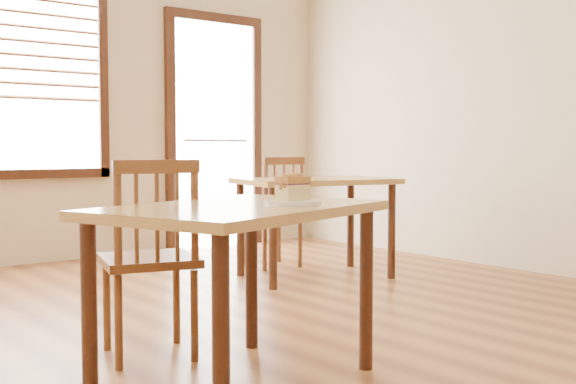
# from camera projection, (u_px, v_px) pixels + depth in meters

# --- Properties ---
(window_right) EXTENTS (1.76, 0.10, 1.96)m
(window_right) POSITION_uv_depth(u_px,v_px,m) (4.00, 45.00, 5.83)
(window_right) COLOR white
(window_right) RESTS_ON room_shell
(entry_door) EXTENTS (1.08, 0.06, 2.29)m
(entry_door) POSITION_uv_depth(u_px,v_px,m) (215.00, 126.00, 7.10)
(entry_door) COLOR white
(entry_door) RESTS_ON ground
(cafe_table_main) EXTENTS (1.34, 1.10, 0.75)m
(cafe_table_main) POSITION_uv_depth(u_px,v_px,m) (239.00, 231.00, 2.91)
(cafe_table_main) COLOR #B28545
(cafe_table_main) RESTS_ON ground
(cafe_chair_main) EXTENTS (0.52, 0.52, 0.94)m
(cafe_chair_main) POSITION_uv_depth(u_px,v_px,m) (151.00, 257.00, 3.34)
(cafe_chair_main) COLOR brown
(cafe_chair_main) RESTS_ON ground
(cafe_table_second) EXTENTS (1.25, 0.96, 0.75)m
(cafe_table_second) POSITION_uv_depth(u_px,v_px,m) (315.00, 193.00, 5.44)
(cafe_table_second) COLOR #B28545
(cafe_table_second) RESTS_ON ground
(cafe_chair_second) EXTENTS (0.45, 0.45, 0.91)m
(cafe_chair_second) POSITION_uv_depth(u_px,v_px,m) (275.00, 211.00, 5.91)
(cafe_chair_second) COLOR brown
(cafe_chair_second) RESTS_ON ground
(plate) EXTENTS (0.23, 0.23, 0.02)m
(plate) POSITION_uv_depth(u_px,v_px,m) (293.00, 203.00, 2.92)
(plate) COLOR white
(plate) RESTS_ON cafe_table_main
(cake_slice) EXTENTS (0.13, 0.09, 0.11)m
(cake_slice) POSITION_uv_depth(u_px,v_px,m) (293.00, 186.00, 2.92)
(cake_slice) COLOR #D7BF79
(cake_slice) RESTS_ON plate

